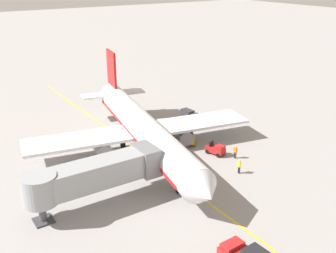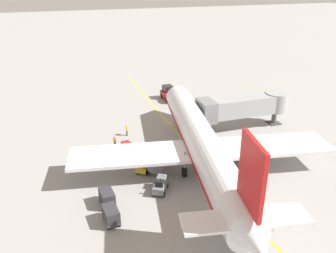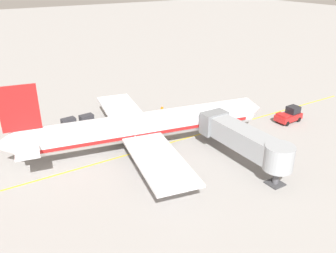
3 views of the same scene
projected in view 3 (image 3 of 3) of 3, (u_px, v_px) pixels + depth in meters
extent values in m
plane|color=gray|center=(155.00, 147.00, 48.79)|extent=(400.00, 400.00, 0.00)
cube|color=gold|center=(155.00, 147.00, 48.79)|extent=(0.24, 80.00, 0.01)
cylinder|color=silver|center=(145.00, 126.00, 47.33)|extent=(9.58, 32.13, 3.70)
cube|color=red|center=(145.00, 129.00, 47.52)|extent=(9.14, 29.62, 0.44)
cone|color=silver|center=(253.00, 109.00, 53.02)|extent=(4.01, 3.03, 3.63)
cone|color=silver|center=(4.00, 145.00, 41.45)|extent=(3.61, 3.34, 3.14)
cube|color=black|center=(244.00, 106.00, 52.16)|extent=(2.93, 1.60, 0.60)
cube|color=silver|center=(138.00, 131.00, 47.27)|extent=(30.44, 10.68, 0.36)
cylinder|color=gray|center=(132.00, 123.00, 52.71)|extent=(2.56, 3.52, 2.00)
cylinder|color=gray|center=(157.00, 157.00, 43.37)|extent=(2.56, 3.52, 2.00)
cube|color=red|center=(19.00, 108.00, 40.47)|extent=(1.13, 4.38, 5.50)
cube|color=silver|center=(27.00, 140.00, 42.20)|extent=(10.31, 4.41, 0.24)
cylinder|color=black|center=(217.00, 131.00, 52.16)|extent=(0.65, 1.16, 1.10)
cylinder|color=gray|center=(218.00, 122.00, 51.52)|extent=(0.24, 0.24, 2.00)
cylinder|color=black|center=(127.00, 139.00, 49.75)|extent=(0.65, 1.16, 1.10)
cylinder|color=gray|center=(126.00, 129.00, 49.11)|extent=(0.24, 0.24, 2.00)
cylinder|color=black|center=(136.00, 154.00, 45.84)|extent=(0.65, 1.16, 1.10)
cylinder|color=gray|center=(135.00, 143.00, 45.20)|extent=(0.24, 0.24, 2.00)
cube|color=#93999E|center=(241.00, 137.00, 43.70)|extent=(12.22, 2.80, 2.60)
cube|color=slate|center=(214.00, 122.00, 47.80)|extent=(2.00, 3.50, 2.99)
cylinder|color=#93999E|center=(279.00, 158.00, 38.97)|extent=(3.36, 3.36, 2.86)
cylinder|color=#4C4C51|center=(276.00, 176.00, 39.96)|extent=(0.70, 0.70, 2.19)
cube|color=#38383A|center=(275.00, 183.00, 40.37)|extent=(1.80, 1.80, 0.16)
cube|color=#B21E1E|center=(288.00, 117.00, 56.39)|extent=(2.40, 4.50, 0.90)
cube|color=black|center=(293.00, 110.00, 56.49)|extent=(1.73, 1.92, 1.10)
cube|color=#B21E1E|center=(283.00, 115.00, 55.34)|extent=(1.92, 1.18, 0.36)
cylinder|color=black|center=(287.00, 123.00, 55.14)|extent=(0.39, 0.82, 0.80)
cylinder|color=black|center=(277.00, 120.00, 56.54)|extent=(0.39, 0.82, 0.80)
cylinder|color=black|center=(298.00, 119.00, 56.62)|extent=(0.39, 0.82, 0.80)
cylinder|color=black|center=(289.00, 116.00, 58.02)|extent=(0.39, 0.82, 0.80)
cube|color=gold|center=(131.00, 125.00, 54.08)|extent=(2.40, 2.74, 0.70)
cube|color=gold|center=(135.00, 121.00, 53.82)|extent=(1.43, 1.44, 0.44)
cube|color=black|center=(126.00, 121.00, 53.83)|extent=(0.78, 0.61, 0.64)
cylinder|color=black|center=(132.00, 121.00, 53.81)|extent=(0.21, 0.26, 0.54)
cylinder|color=black|center=(137.00, 126.00, 54.68)|extent=(0.48, 0.58, 0.56)
cylinder|color=black|center=(136.00, 128.00, 53.70)|extent=(0.48, 0.58, 0.56)
cylinder|color=black|center=(126.00, 125.00, 54.75)|extent=(0.48, 0.58, 0.56)
cylinder|color=black|center=(125.00, 128.00, 53.76)|extent=(0.48, 0.58, 0.56)
cube|color=#B21E1E|center=(154.00, 117.00, 56.86)|extent=(1.78, 2.72, 0.70)
cube|color=#B21E1E|center=(157.00, 113.00, 57.08)|extent=(1.25, 1.27, 0.44)
cube|color=black|center=(151.00, 114.00, 56.13)|extent=(0.85, 0.36, 0.64)
cylinder|color=black|center=(155.00, 113.00, 56.67)|extent=(0.14, 0.27, 0.54)
cylinder|color=black|center=(156.00, 117.00, 57.92)|extent=(0.33, 0.59, 0.56)
cylinder|color=black|center=(160.00, 118.00, 57.24)|extent=(0.33, 0.59, 0.56)
cylinder|color=black|center=(148.00, 120.00, 56.77)|extent=(0.33, 0.59, 0.56)
cylinder|color=black|center=(152.00, 122.00, 56.09)|extent=(0.33, 0.59, 0.56)
cube|color=slate|center=(104.00, 133.00, 51.44)|extent=(2.32, 2.76, 0.70)
cube|color=slate|center=(108.00, 129.00, 51.21)|extent=(1.42, 1.43, 0.44)
cube|color=black|center=(99.00, 129.00, 51.16)|extent=(0.80, 0.57, 0.64)
cylinder|color=black|center=(104.00, 129.00, 51.17)|extent=(0.20, 0.27, 0.54)
cylinder|color=black|center=(110.00, 133.00, 52.09)|extent=(0.46, 0.58, 0.56)
cylinder|color=black|center=(109.00, 137.00, 51.10)|extent=(0.46, 0.58, 0.56)
cylinder|color=black|center=(99.00, 133.00, 52.07)|extent=(0.46, 0.58, 0.56)
cylinder|color=black|center=(97.00, 137.00, 51.08)|extent=(0.46, 0.58, 0.56)
cube|color=#4C4C51|center=(87.00, 122.00, 55.69)|extent=(1.48, 2.30, 0.12)
cube|color=#2D2D33|center=(87.00, 118.00, 55.44)|extent=(1.41, 2.19, 1.10)
cylinder|color=#4C4C51|center=(95.00, 120.00, 56.48)|extent=(0.13, 0.70, 0.07)
cylinder|color=black|center=(90.00, 121.00, 56.64)|extent=(0.15, 0.37, 0.36)
cylinder|color=black|center=(93.00, 123.00, 55.83)|extent=(0.15, 0.37, 0.36)
cylinder|color=black|center=(81.00, 123.00, 55.74)|extent=(0.15, 0.37, 0.36)
cylinder|color=black|center=(84.00, 126.00, 54.93)|extent=(0.15, 0.37, 0.36)
cube|color=#4C4C51|center=(69.00, 125.00, 54.42)|extent=(1.48, 2.30, 0.12)
cube|color=#2D2D33|center=(69.00, 122.00, 54.16)|extent=(1.41, 2.19, 1.10)
cylinder|color=#4C4C51|center=(78.00, 123.00, 55.21)|extent=(0.13, 0.70, 0.07)
cylinder|color=black|center=(73.00, 124.00, 55.37)|extent=(0.15, 0.37, 0.36)
cylinder|color=black|center=(76.00, 127.00, 54.56)|extent=(0.15, 0.37, 0.36)
cylinder|color=black|center=(63.00, 127.00, 54.47)|extent=(0.15, 0.37, 0.36)
cylinder|color=black|center=(65.00, 129.00, 53.66)|extent=(0.15, 0.37, 0.36)
cylinder|color=#232328|center=(187.00, 113.00, 58.90)|extent=(0.15, 0.15, 0.85)
cylinder|color=#232328|center=(186.00, 113.00, 58.82)|extent=(0.15, 0.15, 0.85)
cube|color=yellow|center=(186.00, 109.00, 58.56)|extent=(0.28, 0.40, 0.60)
cylinder|color=yellow|center=(187.00, 109.00, 58.68)|extent=(0.11, 0.23, 0.57)
cylinder|color=yellow|center=(185.00, 110.00, 58.49)|extent=(0.11, 0.23, 0.57)
sphere|color=beige|center=(186.00, 107.00, 58.39)|extent=(0.22, 0.22, 0.22)
cube|color=red|center=(186.00, 107.00, 58.38)|extent=(0.11, 0.27, 0.10)
cylinder|color=#232328|center=(162.00, 113.00, 59.02)|extent=(0.15, 0.15, 0.85)
cylinder|color=#232328|center=(162.00, 113.00, 59.16)|extent=(0.15, 0.15, 0.85)
cube|color=orange|center=(162.00, 109.00, 58.79)|extent=(0.34, 0.44, 0.60)
cylinder|color=orange|center=(161.00, 109.00, 58.64)|extent=(0.15, 0.24, 0.57)
cylinder|color=orange|center=(163.00, 109.00, 58.98)|extent=(0.15, 0.24, 0.57)
sphere|color=beige|center=(162.00, 106.00, 58.61)|extent=(0.22, 0.22, 0.22)
cube|color=red|center=(162.00, 106.00, 58.60)|extent=(0.16, 0.28, 0.10)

